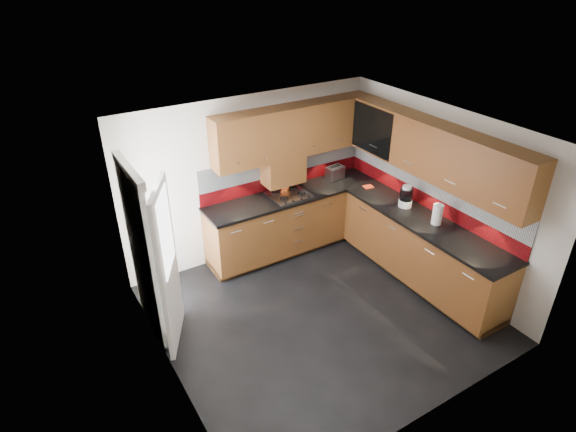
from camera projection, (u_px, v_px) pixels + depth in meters
room at (323, 210)px, 5.40m from camera, size 4.00×3.80×2.64m
base_cabinets at (353, 236)px, 6.94m from camera, size 2.70×3.20×0.95m
countertop at (355, 208)px, 6.69m from camera, size 2.72×3.22×0.04m
backsplash at (359, 179)px, 6.81m from camera, size 2.70×3.20×0.54m
upper_cabinets at (366, 141)px, 6.38m from camera, size 2.50×3.20×0.72m
extractor_hood at (283, 170)px, 6.93m from camera, size 0.60×0.33×0.40m
glass_cabinet at (380, 127)px, 6.79m from camera, size 0.32×0.80×0.66m
back_door at (153, 259)px, 5.37m from camera, size 0.42×1.19×2.04m
gas_hob at (289, 194)px, 6.96m from camera, size 0.56×0.50×0.04m
utensil_pot at (285, 184)px, 7.09m from camera, size 0.13×0.13×0.45m
toaster at (335, 173)px, 7.44m from camera, size 0.30×0.21×0.20m
food_processor at (406, 197)px, 6.61m from camera, size 0.19×0.19×0.31m
paper_towel at (437, 214)px, 6.19m from camera, size 0.17×0.17×0.27m
orange_cloth at (368, 187)px, 7.21m from camera, size 0.16×0.14×0.01m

